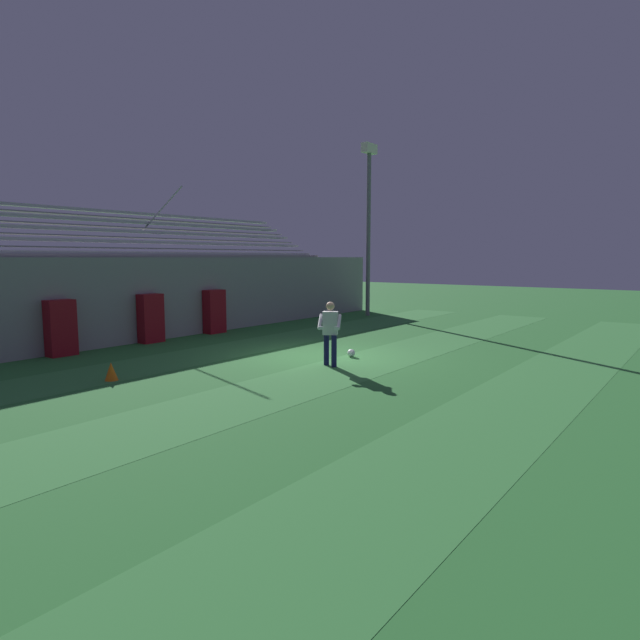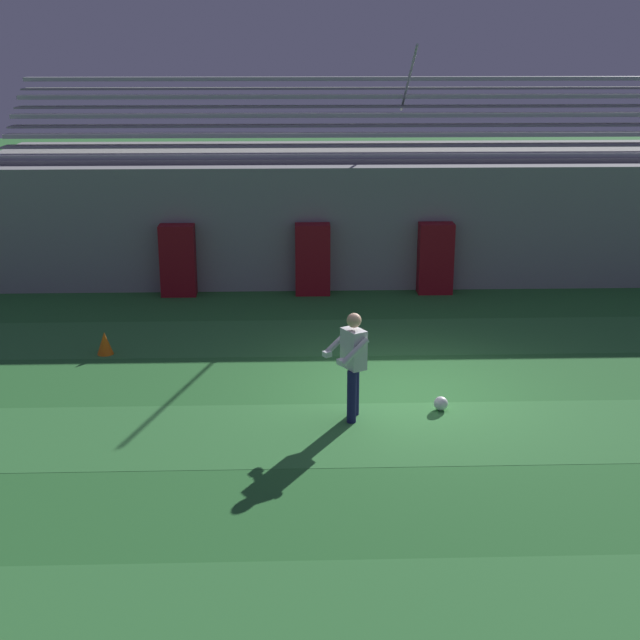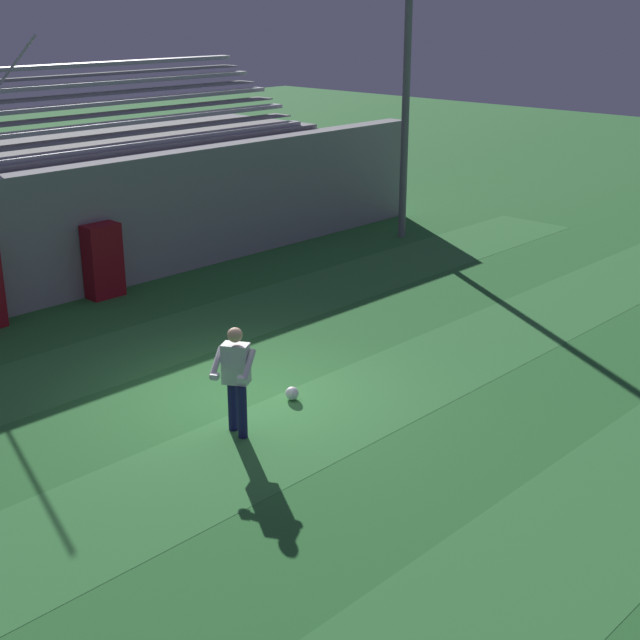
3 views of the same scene
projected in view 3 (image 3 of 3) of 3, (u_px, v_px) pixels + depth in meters
ground_plane at (240, 394)px, 14.52m from camera, size 80.00×80.00×0.00m
turf_stripe_near at (575, 538)px, 10.62m from camera, size 28.00×2.21×0.01m
turf_stripe_mid at (309, 424)px, 13.50m from camera, size 28.00×2.21×0.01m
turf_stripe_far at (137, 349)px, 16.37m from camera, size 28.00×2.21×0.01m
back_wall at (28, 241)px, 18.27m from camera, size 24.00×0.60×2.80m
padding_pillar_gate_right at (103, 261)px, 19.06m from camera, size 0.78×0.44×1.60m
floodlight_pole at (408, 41)px, 22.57m from camera, size 0.90×0.36×8.07m
goalkeeper at (236, 375)px, 12.86m from camera, size 0.70×0.73×1.67m
soccer_ball at (292, 393)px, 14.28m from camera, size 0.22×0.22×0.22m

